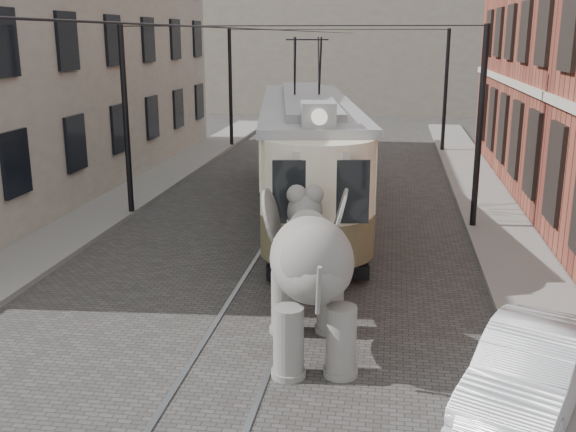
# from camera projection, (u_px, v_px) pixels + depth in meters

# --- Properties ---
(ground) EXTENTS (120.00, 120.00, 0.00)m
(ground) POSITION_uv_depth(u_px,v_px,m) (267.00, 292.00, 15.38)
(ground) COLOR #3F3D3A
(tram_rails) EXTENTS (1.54, 80.00, 0.02)m
(tram_rails) POSITION_uv_depth(u_px,v_px,m) (267.00, 292.00, 15.38)
(tram_rails) COLOR slate
(tram_rails) RESTS_ON ground
(sidewalk_right) EXTENTS (2.00, 60.00, 0.15)m
(sidewalk_right) POSITION_uv_depth(u_px,v_px,m) (541.00, 305.00, 14.48)
(sidewalk_right) COLOR slate
(sidewalk_right) RESTS_ON ground
(sidewalk_left) EXTENTS (2.00, 60.00, 0.15)m
(sidewalk_left) POSITION_uv_depth(u_px,v_px,m) (4.00, 274.00, 16.32)
(sidewalk_left) COLOR slate
(sidewalk_left) RESTS_ON ground
(stucco_building) EXTENTS (7.00, 24.00, 10.00)m
(stucco_building) POSITION_uv_depth(u_px,v_px,m) (27.00, 54.00, 25.25)
(stucco_building) COLOR gray
(stucco_building) RESTS_ON ground
(distant_block) EXTENTS (28.00, 10.00, 14.00)m
(distant_block) POSITION_uv_depth(u_px,v_px,m) (361.00, 17.00, 51.73)
(distant_block) COLOR gray
(distant_block) RESTS_ON ground
(catenary) EXTENTS (11.00, 30.20, 6.00)m
(catenary) POSITION_uv_depth(u_px,v_px,m) (291.00, 131.00, 19.40)
(catenary) COLOR black
(catenary) RESTS_ON ground
(tram) EXTENTS (5.22, 14.41, 5.61)m
(tram) POSITION_uv_depth(u_px,v_px,m) (307.00, 127.00, 21.87)
(tram) COLOR beige
(tram) RESTS_ON ground
(elephant) EXTENTS (3.38, 5.00, 2.81)m
(elephant) POSITION_uv_depth(u_px,v_px,m) (311.00, 281.00, 12.13)
(elephant) COLOR slate
(elephant) RESTS_ON ground
(parked_car) EXTENTS (2.88, 4.24, 1.32)m
(parked_car) POSITION_uv_depth(u_px,v_px,m) (530.00, 371.00, 10.42)
(parked_car) COLOR silver
(parked_car) RESTS_ON ground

